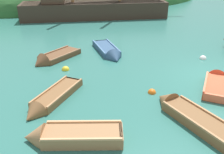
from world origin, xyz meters
TOP-DOWN VIEW (x-y plane):
  - ground_plane at (0.00, 0.00)m, footprint 120.00×120.00m
  - shore_hill at (-3.57, 30.06)m, footprint 44.87×23.55m
  - sailing_ship at (-1.94, 16.46)m, footprint 17.55×6.11m
  - rowboat_near_dock at (-0.49, -0.78)m, footprint 2.69×2.81m
  - rowboat_outer_right at (-7.78, -2.38)m, footprint 3.42×1.95m
  - rowboat_center at (-3.89, 5.24)m, footprint 1.11×3.73m
  - rowboat_far at (-3.25, -2.55)m, footprint 1.72×3.92m
  - rowboat_outer_left at (-8.10, 0.31)m, footprint 2.99×3.22m
  - rowboat_portside at (-7.46, 5.26)m, footprint 3.30×2.84m
  - buoy_orange at (-3.65, -0.32)m, footprint 0.38×0.38m
  - buoy_white at (1.31, 2.52)m, footprint 0.42×0.42m
  - buoy_yellow at (-6.96, 3.55)m, footprint 0.42×0.42m

SIDE VIEW (x-z plane):
  - ground_plane at x=0.00m, z-range 0.00..0.00m
  - shore_hill at x=-3.57m, z-range -4.91..4.91m
  - buoy_orange at x=-3.65m, z-range -0.19..0.19m
  - buoy_white at x=1.31m, z-range -0.21..0.21m
  - buoy_yellow at x=-6.96m, z-range -0.21..0.21m
  - rowboat_portside at x=-7.46m, z-range -0.48..0.64m
  - rowboat_outer_left at x=-8.10m, z-range -0.35..0.53m
  - rowboat_center at x=-3.89m, z-range -0.42..0.62m
  - rowboat_far at x=-3.25m, z-range -0.36..0.60m
  - rowboat_near_dock at x=-0.49m, z-range -0.35..0.61m
  - rowboat_outer_right at x=-7.78m, z-range -0.34..0.62m
  - sailing_ship at x=-1.94m, z-range -5.01..6.18m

